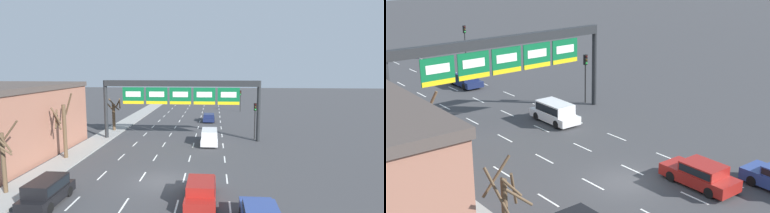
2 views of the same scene
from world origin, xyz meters
TOP-DOWN VIEW (x-y plane):
  - ground_plane at (0.00, 0.00)m, footprint 220.00×220.00m
  - sidewalk_left at (-9.65, 0.00)m, footprint 2.80×110.00m
  - lane_dashes at (-0.00, 13.50)m, footprint 10.02×67.00m
  - sign_gantry at (0.00, 13.30)m, footprint 18.53×0.70m
  - suv_white at (3.43, 11.62)m, footprint 1.89×4.48m
  - car_red at (3.13, -3.21)m, footprint 1.90×4.75m
  - suv_black at (-6.49, -4.18)m, footprint 1.80×4.03m
  - car_navy at (3.10, 26.06)m, footprint 1.82×4.25m
  - traffic_light_near_gantry at (9.03, 37.38)m, footprint 0.30×0.35m
  - traffic_light_mid_block at (8.78, 14.23)m, footprint 0.30×0.35m
  - tree_bare_closest at (-10.09, -3.06)m, footprint 1.92×1.89m
  - tree_bare_second at (-9.99, 4.93)m, footprint 1.95×1.97m
  - tree_bare_third at (-9.52, 17.61)m, footprint 2.30×2.29m

SIDE VIEW (x-z plane):
  - ground_plane at x=0.00m, z-range 0.00..0.00m
  - lane_dashes at x=0.00m, z-range 0.00..0.01m
  - sidewalk_left at x=-9.65m, z-range 0.00..0.15m
  - car_navy at x=3.10m, z-range 0.05..1.34m
  - car_red at x=3.13m, z-range 0.05..1.55m
  - suv_black at x=-6.49m, z-range 0.09..1.73m
  - suv_white at x=3.43m, z-range 0.10..1.75m
  - tree_bare_third at x=-9.52m, z-range 0.30..4.68m
  - tree_bare_closest at x=-10.09m, z-range 0.34..5.20m
  - traffic_light_near_gantry at x=9.03m, z-range 0.91..5.09m
  - tree_bare_second at x=-9.99m, z-range 0.02..6.10m
  - traffic_light_mid_block at x=8.78m, z-range 0.95..5.34m
  - sign_gantry at x=0.00m, z-range 2.26..9.34m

